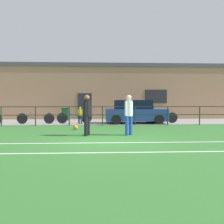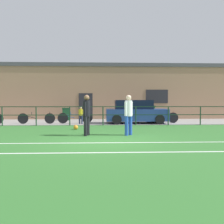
% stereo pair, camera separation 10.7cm
% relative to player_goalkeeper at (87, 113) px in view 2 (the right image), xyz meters
% --- Properties ---
extents(ground, '(60.00, 44.00, 0.04)m').
position_rel_player_goalkeeper_xyz_m(ground, '(0.72, -1.48, -1.00)').
color(ground, '#33702D').
extents(field_line_touchline, '(36.00, 0.11, 0.00)m').
position_rel_player_goalkeeper_xyz_m(field_line_touchline, '(0.72, -1.85, -0.98)').
color(field_line_touchline, white).
rests_on(field_line_touchline, ground).
extents(field_line_hash, '(36.00, 0.11, 0.00)m').
position_rel_player_goalkeeper_xyz_m(field_line_hash, '(0.72, -3.52, -0.98)').
color(field_line_hash, white).
rests_on(field_line_hash, ground).
extents(pavement_strip, '(48.00, 5.00, 0.02)m').
position_rel_player_goalkeeper_xyz_m(pavement_strip, '(0.72, 7.02, -0.97)').
color(pavement_strip, gray).
rests_on(pavement_strip, ground).
extents(perimeter_fence, '(36.07, 0.07, 1.15)m').
position_rel_player_goalkeeper_xyz_m(perimeter_fence, '(0.72, 4.52, -0.23)').
color(perimeter_fence, '#193823').
rests_on(perimeter_fence, ground).
extents(clubhouse_facade, '(28.00, 2.56, 4.55)m').
position_rel_player_goalkeeper_xyz_m(clubhouse_facade, '(0.72, 10.72, 1.30)').
color(clubhouse_facade, '#A37A5B').
rests_on(clubhouse_facade, ground).
extents(player_goalkeeper, '(0.30, 0.45, 1.72)m').
position_rel_player_goalkeeper_xyz_m(player_goalkeeper, '(0.00, 0.00, 0.00)').
color(player_goalkeeper, black).
rests_on(player_goalkeeper, ground).
extents(player_striker, '(0.37, 0.36, 1.72)m').
position_rel_player_goalkeeper_xyz_m(player_striker, '(1.78, 0.06, 0.00)').
color(player_striker, blue).
rests_on(player_striker, ground).
extents(soccer_ball_spare, '(0.24, 0.24, 0.24)m').
position_rel_player_goalkeeper_xyz_m(soccer_ball_spare, '(-0.70, 2.32, -0.86)').
color(soccer_ball_spare, orange).
rests_on(soccer_ball_spare, ground).
extents(spectator_child, '(0.29, 0.19, 1.10)m').
position_rel_player_goalkeeper_xyz_m(spectator_child, '(-0.69, 5.34, -0.33)').
color(spectator_child, '#232D4C').
rests_on(spectator_child, pavement_strip).
extents(parked_car_red, '(3.96, 1.86, 1.51)m').
position_rel_player_goalkeeper_xyz_m(parked_car_red, '(2.87, 5.70, -0.24)').
color(parked_car_red, '#28428E').
rests_on(parked_car_red, pavement_strip).
extents(bicycle_parked_0, '(2.37, 0.04, 0.76)m').
position_rel_player_goalkeeper_xyz_m(bicycle_parked_0, '(-3.54, 5.55, -0.61)').
color(bicycle_parked_0, black).
rests_on(bicycle_parked_0, pavement_strip).
extents(bicycle_parked_1, '(2.25, 0.04, 0.77)m').
position_rel_player_goalkeeper_xyz_m(bicycle_parked_1, '(-1.10, 5.72, -0.60)').
color(bicycle_parked_1, black).
rests_on(bicycle_parked_1, pavement_strip).
extents(bicycle_parked_3, '(2.24, 0.04, 0.78)m').
position_rel_player_goalkeeper_xyz_m(bicycle_parked_3, '(4.59, 5.72, -0.60)').
color(bicycle_parked_3, black).
rests_on(bicycle_parked_3, pavement_strip).
extents(trash_bin_0, '(0.53, 0.45, 1.10)m').
position_rel_player_goalkeeper_xyz_m(trash_bin_0, '(4.48, 8.57, -0.40)').
color(trash_bin_0, '#194C28').
rests_on(trash_bin_0, pavement_strip).
extents(trash_bin_1, '(0.53, 0.45, 0.94)m').
position_rel_player_goalkeeper_xyz_m(trash_bin_1, '(-2.05, 8.44, -0.48)').
color(trash_bin_1, '#194C28').
rests_on(trash_bin_1, pavement_strip).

